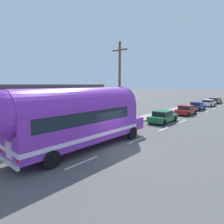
{
  "coord_description": "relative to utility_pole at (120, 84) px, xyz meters",
  "views": [
    {
      "loc": [
        7.76,
        -9.64,
        4.34
      ],
      "look_at": [
        -1.54,
        1.42,
        2.23
      ],
      "focal_mm": 30.31,
      "sensor_mm": 36.0,
      "label": 1
    }
  ],
  "objects": [
    {
      "name": "ground_plane",
      "position": [
        4.04,
        -5.59,
        -4.42
      ],
      "size": [
        300.0,
        300.0,
        0.0
      ],
      "primitive_type": "plane",
      "color": "#565454"
    },
    {
      "name": "car_third",
      "position": [
        2.21,
        18.8,
        -3.7
      ],
      "size": [
        1.95,
        4.26,
        1.37
      ],
      "color": "navy",
      "rests_on": "ground"
    },
    {
      "name": "sidewalk_slab",
      "position": [
        -0.41,
        4.41,
        -4.35
      ],
      "size": [
        2.07,
        90.0,
        0.15
      ],
      "primitive_type": "cube",
      "color": "gray",
      "rests_on": "ground"
    },
    {
      "name": "car_fourth",
      "position": [
        2.3,
        26.01,
        -3.69
      ],
      "size": [
        2.09,
        4.39,
        1.37
      ],
      "color": "white",
      "rests_on": "ground"
    },
    {
      "name": "car_fifth",
      "position": [
        2.11,
        33.06,
        -3.63
      ],
      "size": [
        2.06,
        4.75,
        1.37
      ],
      "color": "olive",
      "rests_on": "ground"
    },
    {
      "name": "car_second",
      "position": [
        2.58,
        12.42,
        -3.69
      ],
      "size": [
        2.0,
        4.37,
        1.37
      ],
      "color": "#A5191E",
      "rests_on": "ground"
    },
    {
      "name": "lane_markings",
      "position": [
        1.64,
        7.38,
        -4.42
      ],
      "size": [
        3.54,
        80.0,
        0.01
      ],
      "color": "silver",
      "rests_on": "ground"
    },
    {
      "name": "painted_bus",
      "position": [
        2.31,
        -7.47,
        -2.12
      ],
      "size": [
        2.81,
        11.72,
        4.12
      ],
      "color": "purple",
      "rests_on": "ground"
    },
    {
      "name": "utility_pole",
      "position": [
        0.0,
        0.0,
        0.0
      ],
      "size": [
        1.8,
        0.24,
        8.5
      ],
      "color": "brown",
      "rests_on": "ground"
    },
    {
      "name": "car_lead",
      "position": [
        2.5,
        4.95,
        -3.69
      ],
      "size": [
        1.93,
        4.52,
        1.37
      ],
      "color": "#196633",
      "rests_on": "ground"
    }
  ]
}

